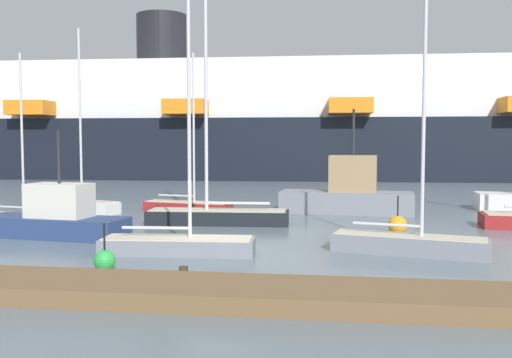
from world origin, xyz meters
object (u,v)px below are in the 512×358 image
at_px(fishing_boat_0, 56,218).
at_px(channel_buoy_1, 105,260).
at_px(sailboat_2, 178,242).
at_px(sailboat_3, 188,204).
at_px(sailboat_6, 409,240).
at_px(fishing_boat_1, 348,193).
at_px(cruise_ship, 343,125).
at_px(sailboat_1, 18,216).
at_px(sailboat_5, 218,211).
at_px(channel_buoy_0, 398,225).
at_px(sailboat_0, 76,203).

distance_m(fishing_boat_0, channel_buoy_1, 6.97).
height_order(sailboat_2, sailboat_3, sailboat_2).
distance_m(sailboat_6, fishing_boat_0, 13.67).
distance_m(fishing_boat_1, cruise_ship, 32.40).
relative_size(sailboat_1, sailboat_3, 0.91).
bearing_deg(sailboat_5, sailboat_3, -62.71).
height_order(sailboat_5, fishing_boat_1, sailboat_5).
height_order(fishing_boat_0, channel_buoy_0, fishing_boat_0).
height_order(sailboat_1, fishing_boat_0, sailboat_1).
relative_size(fishing_boat_0, fishing_boat_1, 0.86).
bearing_deg(sailboat_2, sailboat_0, 126.66).
xyz_separation_m(sailboat_2, fishing_boat_0, (-5.80, 2.63, 0.35)).
bearing_deg(cruise_ship, sailboat_1, -114.61).
relative_size(fishing_boat_0, cruise_ship, 0.05).
bearing_deg(sailboat_5, sailboat_2, 87.97).
height_order(sailboat_3, channel_buoy_0, sailboat_3).
height_order(sailboat_3, channel_buoy_1, sailboat_3).
height_order(sailboat_3, fishing_boat_0, sailboat_3).
bearing_deg(fishing_boat_1, sailboat_2, -111.52).
bearing_deg(sailboat_3, channel_buoy_1, -72.68).
xyz_separation_m(fishing_boat_1, cruise_ship, (0.39, 32.05, 4.69)).
relative_size(sailboat_3, cruise_ship, 0.08).
height_order(sailboat_1, sailboat_5, sailboat_5).
distance_m(sailboat_2, sailboat_6, 7.84).
xyz_separation_m(sailboat_6, fishing_boat_0, (-13.57, 1.59, 0.29)).
bearing_deg(sailboat_2, sailboat_6, 4.14).
bearing_deg(channel_buoy_0, fishing_boat_0, -170.34).
distance_m(sailboat_0, sailboat_2, 13.31).
bearing_deg(sailboat_6, cruise_ship, 105.89).
bearing_deg(fishing_boat_0, channel_buoy_0, 16.99).
distance_m(sailboat_3, cruise_ship, 34.12).
bearing_deg(sailboat_1, channel_buoy_1, -36.11).
bearing_deg(channel_buoy_0, cruise_ship, 92.04).
bearing_deg(sailboat_1, fishing_boat_1, 32.49).
bearing_deg(sailboat_5, fishing_boat_1, -144.08).
height_order(sailboat_0, sailboat_3, sailboat_0).
bearing_deg(sailboat_0, sailboat_1, -82.81).
bearing_deg(cruise_ship, fishing_boat_0, -108.58).
distance_m(sailboat_1, sailboat_2, 11.03).
bearing_deg(channel_buoy_1, cruise_ship, 80.39).
bearing_deg(sailboat_1, sailboat_3, 51.35).
height_order(sailboat_6, cruise_ship, cruise_ship).
distance_m(sailboat_0, sailboat_6, 18.73).
distance_m(sailboat_0, sailboat_5, 9.11).
relative_size(sailboat_2, cruise_ship, 0.08).
bearing_deg(sailboat_6, sailboat_2, -158.19).
xyz_separation_m(sailboat_2, sailboat_5, (-0.08, 6.93, 0.18)).
relative_size(fishing_boat_0, channel_buoy_1, 4.33).
distance_m(sailboat_0, sailboat_1, 4.41).
height_order(sailboat_5, channel_buoy_0, sailboat_5).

